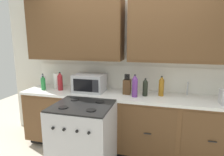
{
  "coord_description": "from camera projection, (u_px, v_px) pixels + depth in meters",
  "views": [
    {
      "loc": [
        0.54,
        -2.43,
        1.74
      ],
      "look_at": [
        -0.17,
        0.27,
        1.18
      ],
      "focal_mm": 30.25,
      "sensor_mm": 36.0,
      "label": 1
    }
  ],
  "objects": [
    {
      "name": "wall_unit",
      "position": [
        127.0,
        44.0,
        2.93
      ],
      "size": [
        4.43,
        0.4,
        2.54
      ],
      "color": "silver",
      "rests_on": "ground_plane"
    },
    {
      "name": "counter_run",
      "position": [
        123.0,
        122.0,
        2.98
      ],
      "size": [
        3.26,
        0.64,
        0.93
      ],
      "color": "black",
      "rests_on": "ground_plane"
    },
    {
      "name": "stove_range",
      "position": [
        83.0,
        139.0,
        2.48
      ],
      "size": [
        0.76,
        0.68,
        0.95
      ],
      "color": "#B7B7BC",
      "rests_on": "ground_plane"
    },
    {
      "name": "microwave",
      "position": [
        90.0,
        83.0,
        3.02
      ],
      "size": [
        0.48,
        0.37,
        0.28
      ],
      "color": "#B7B7BC",
      "rests_on": "counter_run"
    },
    {
      "name": "knife_block",
      "position": [
        127.0,
        86.0,
        2.89
      ],
      "size": [
        0.11,
        0.14,
        0.31
      ],
      "color": "#52361E",
      "rests_on": "counter_run"
    },
    {
      "name": "sink_faucet",
      "position": [
        187.0,
        88.0,
        2.83
      ],
      "size": [
        0.02,
        0.02,
        0.2
      ],
      "primitive_type": "cylinder",
      "color": "#B2B5BA",
      "rests_on": "counter_run"
    },
    {
      "name": "paper_towel_roll",
      "position": [
        57.0,
        81.0,
        3.23
      ],
      "size": [
        0.12,
        0.12,
        0.26
      ],
      "primitive_type": "cylinder",
      "color": "white",
      "rests_on": "counter_run"
    },
    {
      "name": "bottle_amber",
      "position": [
        161.0,
        86.0,
        2.78
      ],
      "size": [
        0.08,
        0.08,
        0.3
      ],
      "color": "#9E6619",
      "rests_on": "counter_run"
    },
    {
      "name": "bottle_green",
      "position": [
        43.0,
        83.0,
        3.12
      ],
      "size": [
        0.07,
        0.07,
        0.24
      ],
      "color": "#237A38",
      "rests_on": "counter_run"
    },
    {
      "name": "bottle_dark",
      "position": [
        145.0,
        87.0,
        2.78
      ],
      "size": [
        0.07,
        0.07,
        0.27
      ],
      "color": "black",
      "rests_on": "counter_run"
    },
    {
      "name": "bottle_violet",
      "position": [
        135.0,
        86.0,
        2.73
      ],
      "size": [
        0.08,
        0.08,
        0.33
      ],
      "color": "#663384",
      "rests_on": "counter_run"
    },
    {
      "name": "bottle_red",
      "position": [
        60.0,
        81.0,
        3.1
      ],
      "size": [
        0.08,
        0.08,
        0.3
      ],
      "color": "maroon",
      "rests_on": "counter_run"
    },
    {
      "name": "bottle_clear",
      "position": [
        43.0,
        81.0,
        3.27
      ],
      "size": [
        0.08,
        0.08,
        0.25
      ],
      "color": "silver",
      "rests_on": "counter_run"
    }
  ]
}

